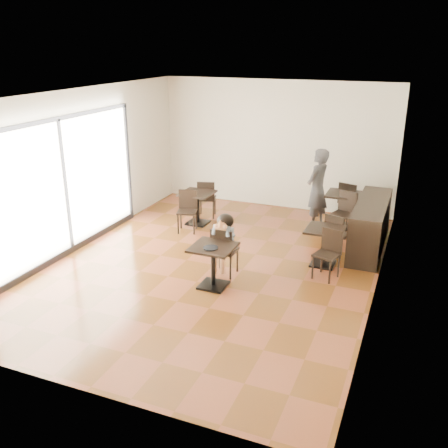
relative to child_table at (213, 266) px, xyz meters
The scene contains 23 objects.
floor 0.97m from the child_table, 112.55° to the left, with size 6.00×8.00×0.01m, color brown.
ceiling 2.96m from the child_table, 112.55° to the left, with size 6.00×8.00×0.01m, color silver.
wall_back 4.99m from the child_table, 94.07° to the left, with size 6.00×0.01×3.20m, color silver.
wall_front 3.42m from the child_table, 96.18° to the right, with size 6.00×0.01×3.20m, color silver.
wall_left 3.65m from the child_table, 166.10° to the left, with size 0.01×8.00×3.20m, color silver.
wall_right 3.04m from the child_table, 17.30° to the left, with size 0.01×8.00×3.20m, color silver.
storefront_window 3.48m from the child_table, behind, with size 0.04×4.50×2.60m, color white.
child_table is the anchor object (origin of this frame).
child_chair 0.56m from the child_table, 90.00° to the left, with size 0.41×0.41×0.92m, color black, non-canonical shape.
child 0.58m from the child_table, 90.00° to the left, with size 0.41×0.58×1.16m, color slate, non-canonical shape.
plate 0.40m from the child_table, 90.00° to the right, with size 0.26×0.26×0.02m, color black.
pizza_slice 0.72m from the child_table, 90.00° to the left, with size 0.27×0.21×0.06m, color #F1CB75, non-canonical shape.
adult_patron 3.76m from the child_table, 74.18° to the left, with size 0.67×0.44×1.85m, color #39393D.
cafe_table_mid 2.29m from the child_table, 45.45° to the left, with size 0.71×0.71×0.75m, color black, non-canonical shape.
cafe_table_left 3.25m from the child_table, 119.80° to the left, with size 0.73×0.73×0.77m, color black, non-canonical shape.
cafe_table_back 4.19m from the child_table, 67.93° to the left, with size 0.76×0.76×0.81m, color black, non-canonical shape.
chair_mid_a 2.80m from the child_table, 51.16° to the left, with size 0.40×0.40×0.90m, color black, non-canonical shape.
chair_mid_b 2.06m from the child_table, 31.59° to the left, with size 0.40×0.40×0.90m, color black, non-canonical shape.
chair_left_a 3.73m from the child_table, 115.60° to the left, with size 0.42×0.42×0.93m, color black, non-canonical shape.
chair_left_b 2.78m from the child_table, 125.44° to the left, with size 0.42×0.42×0.93m, color black, non-canonical shape.
chair_back_a 4.64m from the child_table, 68.95° to the left, with size 0.44×0.44×0.97m, color black, non-canonical shape.
chair_back_b 3.73m from the child_table, 63.46° to the left, with size 0.44×0.44×0.97m, color black, non-canonical shape.
service_counter 3.65m from the child_table, 50.79° to the left, with size 0.60×2.40×1.00m, color black.
Camera 1 is at (3.48, -8.05, 4.06)m, focal length 40.00 mm.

